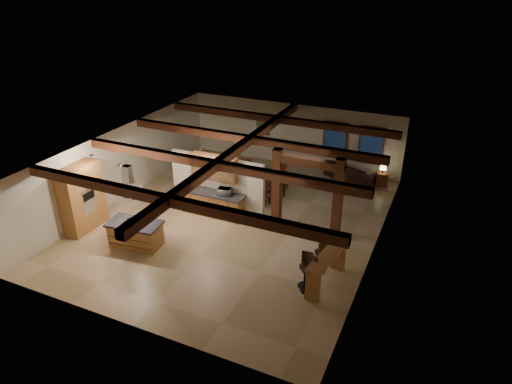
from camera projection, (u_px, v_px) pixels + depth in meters
ground at (236, 221)px, 16.82m from camera, size 12.00×12.00×0.00m
room_walls at (235, 177)px, 16.03m from camera, size 12.00×12.00×12.00m
ceiling_beams at (234, 151)px, 15.59m from camera, size 10.00×12.00×0.28m
timber_posts at (307, 185)px, 15.52m from camera, size 2.50×0.30×2.90m
partition_wall at (217, 184)px, 17.10m from camera, size 3.80×0.18×2.20m
pantry_cabinet at (82, 198)px, 15.88m from camera, size 0.67×1.60×2.40m
back_counter at (213, 203)px, 17.06m from camera, size 2.50×0.66×0.94m
upper_display_cabinet at (214, 168)px, 16.62m from camera, size 1.80×0.36×0.95m
range_hood at (131, 198)px, 14.60m from camera, size 1.10×1.10×1.40m
back_windows at (353, 143)px, 19.96m from camera, size 2.70×0.07×1.70m
framed_art at (263, 126)px, 21.46m from camera, size 0.65×0.05×0.85m
recessed_cans at (138, 156)px, 14.90m from camera, size 3.16×2.46×0.03m
kitchen_island at (136, 234)px, 15.20m from camera, size 1.87×1.14×0.88m
dining_table at (259, 187)px, 18.64m from camera, size 2.22×1.63×0.70m
sofa at (351, 172)px, 19.98m from camera, size 2.48×1.69×0.68m
microwave at (225, 192)px, 16.61m from camera, size 0.51×0.38×0.26m
bar_counter at (327, 265)px, 13.19m from camera, size 0.77×1.98×1.01m
side_table at (382, 179)px, 19.46m from camera, size 0.57×0.57×0.59m
table_lamp at (383, 167)px, 19.22m from camera, size 0.29×0.29×0.34m
bar_stool_a at (309, 273)px, 12.98m from camera, size 0.44×0.45×1.16m
bar_stool_b at (305, 270)px, 13.19m from camera, size 0.39×0.39×1.11m
bar_stool_c at (321, 255)px, 13.85m from camera, size 0.40×0.41×1.09m
dining_chairs at (259, 180)px, 18.51m from camera, size 2.16×2.16×1.29m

